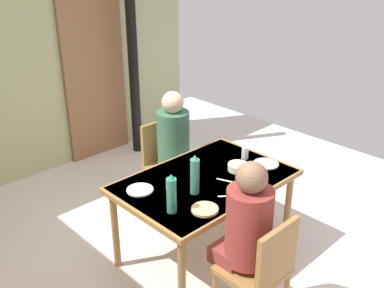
{
  "coord_description": "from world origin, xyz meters",
  "views": [
    {
      "loc": [
        -1.87,
        -2.07,
        2.4
      ],
      "look_at": [
        0.33,
        0.2,
        0.97
      ],
      "focal_mm": 41.39,
      "sensor_mm": 36.0,
      "label": 1
    }
  ],
  "objects_px": {
    "person_near_diner": "(247,223)",
    "water_bottle_green_near": "(195,175)",
    "dining_table": "(205,186)",
    "serving_bowl_center": "(238,167)",
    "person_far_diner": "(174,138)",
    "water_bottle_green_far": "(172,194)",
    "chair_far_diner": "(165,160)",
    "chair_near_diner": "(261,269)"
  },
  "relations": [
    {
      "from": "dining_table",
      "to": "person_far_diner",
      "type": "xyz_separation_m",
      "value": [
        0.28,
        0.67,
        0.13
      ]
    },
    {
      "from": "person_far_diner",
      "to": "chair_near_diner",
      "type": "bearing_deg",
      "value": 68.39
    },
    {
      "from": "person_near_diner",
      "to": "water_bottle_green_far",
      "type": "distance_m",
      "value": 0.55
    },
    {
      "from": "chair_near_diner",
      "to": "person_far_diner",
      "type": "relative_size",
      "value": 1.13
    },
    {
      "from": "person_near_diner",
      "to": "water_bottle_green_near",
      "type": "bearing_deg",
      "value": 80.44
    },
    {
      "from": "serving_bowl_center",
      "to": "dining_table",
      "type": "bearing_deg",
      "value": 164.2
    },
    {
      "from": "chair_near_diner",
      "to": "serving_bowl_center",
      "type": "height_order",
      "value": "chair_near_diner"
    },
    {
      "from": "serving_bowl_center",
      "to": "water_bottle_green_near",
      "type": "bearing_deg",
      "value": -178.5
    },
    {
      "from": "water_bottle_green_far",
      "to": "serving_bowl_center",
      "type": "distance_m",
      "value": 0.81
    },
    {
      "from": "dining_table",
      "to": "chair_near_diner",
      "type": "relative_size",
      "value": 1.58
    },
    {
      "from": "person_far_diner",
      "to": "water_bottle_green_far",
      "type": "distance_m",
      "value": 1.15
    },
    {
      "from": "chair_near_diner",
      "to": "serving_bowl_center",
      "type": "bearing_deg",
      "value": 50.18
    },
    {
      "from": "chair_far_diner",
      "to": "water_bottle_green_near",
      "type": "xyz_separation_m",
      "value": [
        -0.49,
        -0.91,
        0.37
      ]
    },
    {
      "from": "dining_table",
      "to": "person_near_diner",
      "type": "xyz_separation_m",
      "value": [
        -0.31,
        -0.67,
        0.13
      ]
    },
    {
      "from": "dining_table",
      "to": "serving_bowl_center",
      "type": "relative_size",
      "value": 8.07
    },
    {
      "from": "chair_near_diner",
      "to": "person_near_diner",
      "type": "distance_m",
      "value": 0.31
    },
    {
      "from": "water_bottle_green_far",
      "to": "person_far_diner",
      "type": "bearing_deg",
      "value": 47.16
    },
    {
      "from": "dining_table",
      "to": "water_bottle_green_near",
      "type": "distance_m",
      "value": 0.32
    },
    {
      "from": "dining_table",
      "to": "chair_far_diner",
      "type": "distance_m",
      "value": 0.87
    },
    {
      "from": "dining_table",
      "to": "serving_bowl_center",
      "type": "xyz_separation_m",
      "value": [
        0.3,
        -0.08,
        0.1
      ]
    },
    {
      "from": "chair_near_diner",
      "to": "water_bottle_green_near",
      "type": "bearing_deg",
      "value": 82.24
    },
    {
      "from": "water_bottle_green_near",
      "to": "person_far_diner",
      "type": "bearing_deg",
      "value": 57.52
    },
    {
      "from": "water_bottle_green_near",
      "to": "serving_bowl_center",
      "type": "xyz_separation_m",
      "value": [
        0.51,
        0.01,
        -0.12
      ]
    },
    {
      "from": "chair_far_diner",
      "to": "person_near_diner",
      "type": "bearing_deg",
      "value": 68.39
    },
    {
      "from": "chair_near_diner",
      "to": "serving_bowl_center",
      "type": "relative_size",
      "value": 5.12
    },
    {
      "from": "person_near_diner",
      "to": "water_bottle_green_far",
      "type": "bearing_deg",
      "value": 110.87
    },
    {
      "from": "person_near_diner",
      "to": "chair_near_diner",
      "type": "bearing_deg",
      "value": -90.0
    },
    {
      "from": "person_near_diner",
      "to": "serving_bowl_center",
      "type": "relative_size",
      "value": 4.53
    },
    {
      "from": "chair_near_diner",
      "to": "water_bottle_green_far",
      "type": "xyz_separation_m",
      "value": [
        -0.19,
        0.64,
        0.36
      ]
    },
    {
      "from": "chair_far_diner",
      "to": "water_bottle_green_far",
      "type": "xyz_separation_m",
      "value": [
        -0.78,
        -0.98,
        0.36
      ]
    },
    {
      "from": "dining_table",
      "to": "chair_far_diner",
      "type": "bearing_deg",
      "value": 70.97
    },
    {
      "from": "dining_table",
      "to": "water_bottle_green_far",
      "type": "height_order",
      "value": "water_bottle_green_far"
    },
    {
      "from": "dining_table",
      "to": "water_bottle_green_far",
      "type": "distance_m",
      "value": 0.57
    },
    {
      "from": "water_bottle_green_far",
      "to": "dining_table",
      "type": "bearing_deg",
      "value": 18.54
    },
    {
      "from": "chair_near_diner",
      "to": "person_near_diner",
      "type": "bearing_deg",
      "value": 90.0
    },
    {
      "from": "chair_near_diner",
      "to": "water_bottle_green_near",
      "type": "height_order",
      "value": "water_bottle_green_near"
    },
    {
      "from": "water_bottle_green_far",
      "to": "water_bottle_green_near",
      "type": "bearing_deg",
      "value": 13.73
    },
    {
      "from": "person_far_diner",
      "to": "person_near_diner",
      "type": "bearing_deg",
      "value": 66.43
    },
    {
      "from": "serving_bowl_center",
      "to": "person_near_diner",
      "type": "bearing_deg",
      "value": -135.76
    },
    {
      "from": "chair_near_diner",
      "to": "person_near_diner",
      "type": "relative_size",
      "value": 1.13
    },
    {
      "from": "dining_table",
      "to": "chair_near_diner",
      "type": "bearing_deg",
      "value": -110.84
    },
    {
      "from": "chair_far_diner",
      "to": "person_far_diner",
      "type": "xyz_separation_m",
      "value": [
        -0.0,
        -0.14,
        0.28
      ]
    }
  ]
}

